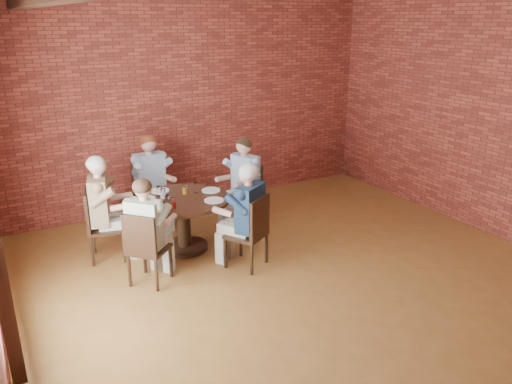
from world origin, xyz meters
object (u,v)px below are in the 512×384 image
diner_a (243,183)px  diner_d (148,232)px  smartphone (219,198)px  dining_table (183,213)px  chair_a (247,192)px  chair_c (99,222)px  chair_d (145,246)px  chair_b (150,191)px  diner_e (246,216)px  diner_b (152,182)px  chair_e (252,230)px  diner_c (105,209)px

diner_a → diner_d: (-1.79, -1.00, -0.02)m
smartphone → dining_table: bearing=133.0°
diner_d → dining_table: bearing=-90.0°
chair_a → diner_d: (-1.88, -1.02, 0.14)m
chair_c → chair_d: chair_c is taller
diner_a → chair_b: (-1.19, 0.79, -0.16)m
diner_d → diner_e: diner_e is taller
diner_b → diner_e: 1.98m
diner_e → diner_a: bearing=-147.5°
chair_d → diner_d: size_ratio=0.70×
chair_a → chair_b: 1.48m
dining_table → chair_e: bearing=-58.8°
chair_b → smartphone: 1.50m
chair_a → chair_b: size_ratio=0.98×
diner_b → diner_e: (0.59, -1.88, -0.01)m
chair_a → diner_c: (-2.16, -0.12, 0.18)m
chair_a → diner_a: diner_a is taller
diner_a → chair_b: size_ratio=1.41×
dining_table → diner_c: 1.02m
chair_c → chair_e: 2.02m
diner_e → chair_c: bearing=-66.5°
chair_e → diner_a: bearing=-144.3°
dining_table → chair_c: 1.10m
diner_a → diner_b: (-1.18, 0.70, 0.01)m
chair_a → chair_b: (-1.27, 0.76, 0.01)m
chair_a → chair_d: chair_a is taller
diner_a → chair_d: bearing=-78.0°
diner_c → smartphone: diner_c is taller
chair_d → diner_e: size_ratio=0.68×
diner_a → chair_c: bearing=-105.7°
chair_c → chair_a: bearing=-73.0°
chair_d → chair_c: bearing=-25.3°
dining_table → diner_d: diner_d is taller
chair_e → diner_d: bearing=-43.4°
diner_a → chair_e: 1.39m
chair_d → diner_c: bearing=-30.0°
diner_c → diner_d: diner_c is taller
chair_d → smartphone: size_ratio=7.06×
diner_a → chair_b: 1.44m
diner_b → chair_e: bearing=-76.5°
diner_b → chair_e: (0.64, -1.96, -0.18)m
chair_a → diner_d: size_ratio=0.72×
chair_c → diner_e: size_ratio=0.71×
smartphone → chair_b: bearing=94.4°
chair_a → diner_d: 2.15m
smartphone → chair_d: bearing=-175.0°
chair_a → chair_c: chair_c is taller
dining_table → diner_a: size_ratio=0.92×
diner_b → diner_c: bearing=-143.1°
diner_a → chair_d: 2.14m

